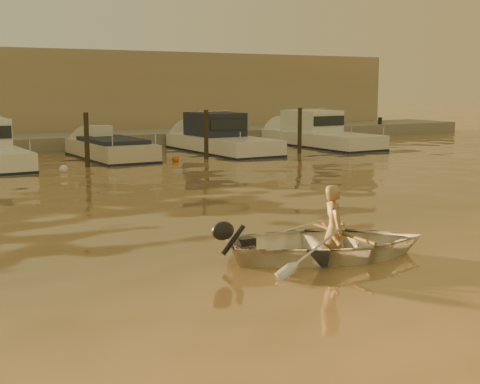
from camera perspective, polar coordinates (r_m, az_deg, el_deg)
ground_plane at (r=13.34m, az=7.06°, el=-3.93°), size 160.00×160.00×0.00m
dinghy at (r=11.86m, az=7.53°, el=-4.38°), size 4.19×3.61×0.73m
person at (r=11.83m, az=8.01°, el=-3.19°), size 0.56×0.68×1.59m
outboard_motor at (r=11.49m, az=0.36°, el=-4.56°), size 0.98×0.70×0.70m
oar_port at (r=11.90m, az=8.70°, el=-3.50°), size 0.39×2.08×0.13m
oar_starboard at (r=11.83m, az=7.78°, el=-3.55°), size 1.13×1.83×0.13m
moored_boat_3 at (r=28.03m, az=-10.98°, el=3.28°), size 2.16×6.21×0.95m
moored_boat_4 at (r=30.21m, az=-1.54°, el=4.62°), size 2.45×7.49×1.75m
moored_boat_5 at (r=33.30m, az=6.86°, el=4.98°), size 2.40×7.99×1.75m
piling_2 at (r=25.34m, az=-12.94°, el=4.15°), size 0.18×0.18×2.20m
piling_3 at (r=27.31m, az=-2.90°, el=4.71°), size 0.18×0.18×2.20m
piling_4 at (r=29.81m, az=5.11°, el=5.06°), size 0.18×0.18×2.20m
fender_c at (r=24.03m, az=-14.81°, el=1.89°), size 0.30×0.30×0.30m
fender_d at (r=26.52m, az=-5.53°, el=2.81°), size 0.30×0.30×0.30m
fender_e at (r=29.19m, az=3.68°, el=3.41°), size 0.30×0.30×0.30m
quay at (r=32.83m, az=-16.79°, el=3.76°), size 52.00×4.00×1.00m
waterfront_building at (r=38.07m, az=-19.04°, el=7.73°), size 46.00×7.00×4.80m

